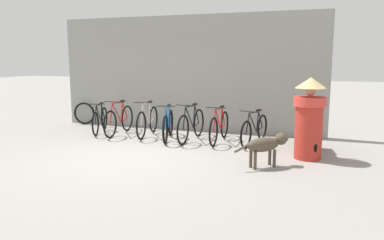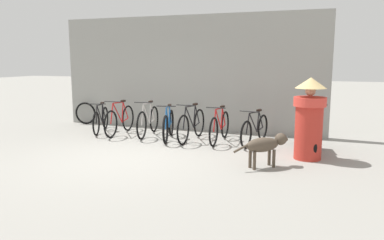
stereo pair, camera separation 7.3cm
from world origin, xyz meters
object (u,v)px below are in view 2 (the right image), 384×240
Objects in this scene: bicycle_4 at (192,125)px; bicycle_5 at (220,127)px; bicycle_0 at (101,120)px; spare_tire_left at (86,113)px; bicycle_3 at (168,125)px; bicycle_6 at (255,130)px; person_in_robes at (309,117)px; motorcycle at (308,133)px; stray_dog at (266,145)px; bicycle_1 at (120,120)px; bicycle_2 at (148,121)px.

bicycle_4 reaches higher than bicycle_5.
bicycle_0 reaches higher than spare_tire_left.
bicycle_6 is at bearing 81.68° from bicycle_3.
person_in_robes is 6.90m from spare_tire_left.
bicycle_6 is (2.09, 0.25, -0.02)m from bicycle_3.
bicycle_6 is 2.48× the size of spare_tire_left.
spare_tire_left is at bearing -111.58° from motorcycle.
spare_tire_left is at bearing -89.40° from bicycle_6.
motorcycle is (2.74, -0.22, 0.03)m from bicycle_4.
motorcycle is 1.95× the size of stray_dog.
bicycle_1 is (0.64, -0.08, 0.04)m from bicycle_0.
bicycle_5 is 1.90× the size of stray_dog.
bicycle_3 reaches higher than bicycle_0.
motorcycle is 0.76m from person_in_robes.
bicycle_3 is 3.49m from spare_tire_left.
motorcycle is at bearing 76.27° from bicycle_2.
bicycle_0 is 5.44m from motorcycle.
bicycle_5 reaches higher than bicycle_0.
person_in_robes is (2.76, -0.85, 0.46)m from bicycle_4.
bicycle_1 is at bearing -103.86° from motorcycle.
bicycle_1 is 2.74m from bicycle_5.
bicycle_4 is at bearing -85.73° from bicycle_5.
bicycle_6 is (3.57, 0.07, -0.04)m from bicycle_1.
bicycle_3 is 0.91× the size of motorcycle.
bicycle_1 is 2.56× the size of spare_tire_left.
motorcycle is at bearing 87.01° from bicycle_4.
bicycle_4 is 2.64× the size of spare_tire_left.
motorcycle is (2.04, -0.27, 0.05)m from bicycle_5.
bicycle_5 reaches higher than spare_tire_left.
bicycle_4 is 1.10× the size of person_in_robes.
bicycle_4 is at bearing -104.90° from motorcycle.
bicycle_1 is at bearing -90.57° from bicycle_4.
bicycle_5 is 1.06× the size of person_in_robes.
person_in_robes is at bearing 74.46° from bicycle_4.
motorcycle is (3.31, -0.11, 0.05)m from bicycle_3.
bicycle_4 reaches higher than stray_dog.
bicycle_5 is 2.30m from person_in_robes.
bicycle_0 is 2.13m from bicycle_3.
bicycle_4 is 2.92m from person_in_robes.
person_in_robes is (4.81, -0.92, 0.46)m from bicycle_1.
bicycle_1 is 4.79m from motorcycle.
bicycle_2 reaches higher than bicycle_0.
bicycle_1 is at bearing -9.05° from person_in_robes.
bicycle_2 is at bearing -12.47° from person_in_robes.
bicycle_2 is 2.79m from bicycle_6.
motorcycle is 1.09× the size of person_in_robes.
bicycle_6 is (1.52, 0.14, -0.04)m from bicycle_4.
bicycle_0 is 2.29× the size of spare_tire_left.
person_in_robes reaches higher than motorcycle.
bicycle_2 is at bearing -80.17° from bicycle_6.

